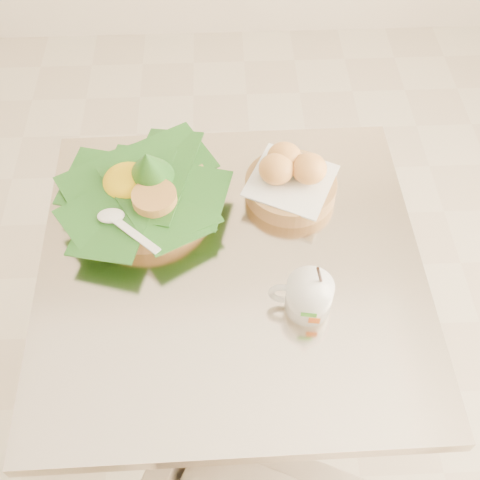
{
  "coord_description": "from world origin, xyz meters",
  "views": [
    {
      "loc": [
        0.11,
        -0.67,
        1.65
      ],
      "look_at": [
        0.14,
        -0.04,
        0.82
      ],
      "focal_mm": 45.0,
      "sensor_mm": 36.0,
      "label": 1
    }
  ],
  "objects_px": {
    "rice_basket": "(144,189)",
    "bread_basket": "(290,179)",
    "coffee_mug": "(308,295)",
    "cafe_table": "(232,324)"
  },
  "relations": [
    {
      "from": "rice_basket",
      "to": "bread_basket",
      "type": "xyz_separation_m",
      "value": [
        0.28,
        0.02,
        -0.01
      ]
    },
    {
      "from": "rice_basket",
      "to": "bread_basket",
      "type": "bearing_deg",
      "value": 3.79
    },
    {
      "from": "rice_basket",
      "to": "coffee_mug",
      "type": "relative_size",
      "value": 2.35
    },
    {
      "from": "rice_basket",
      "to": "coffee_mug",
      "type": "height_order",
      "value": "rice_basket"
    },
    {
      "from": "bread_basket",
      "to": "coffee_mug",
      "type": "xyz_separation_m",
      "value": [
        0.0,
        -0.27,
        -0.0
      ]
    },
    {
      "from": "cafe_table",
      "to": "rice_basket",
      "type": "relative_size",
      "value": 2.33
    },
    {
      "from": "rice_basket",
      "to": "coffee_mug",
      "type": "distance_m",
      "value": 0.38
    },
    {
      "from": "cafe_table",
      "to": "bread_basket",
      "type": "relative_size",
      "value": 3.67
    },
    {
      "from": "cafe_table",
      "to": "bread_basket",
      "type": "xyz_separation_m",
      "value": [
        0.12,
        0.17,
        0.26
      ]
    },
    {
      "from": "cafe_table",
      "to": "bread_basket",
      "type": "height_order",
      "value": "bread_basket"
    }
  ]
}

